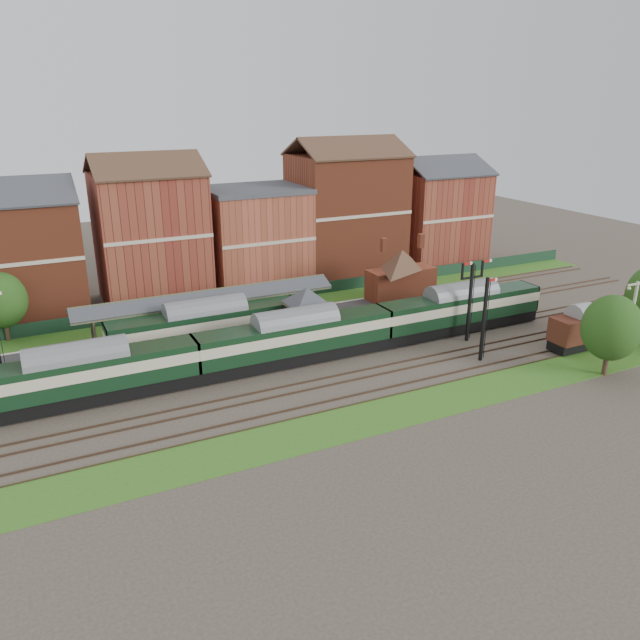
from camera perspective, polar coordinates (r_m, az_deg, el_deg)
name	(u,v)px	position (r m, az deg, el deg)	size (l,w,h in m)	color
ground	(350,352)	(60.01, 2.75, -2.96)	(160.00, 160.00, 0.00)	#473D33
grass_back	(285,305)	(73.50, -3.25, 1.41)	(90.00, 4.50, 0.06)	#2D6619
grass_front	(422,404)	(50.83, 9.32, -7.61)	(90.00, 5.00, 0.06)	#2D6619
fence	(278,294)	(75.04, -3.86, 2.37)	(90.00, 0.12, 1.50)	#193823
platform	(264,324)	(66.12, -5.12, -0.35)	(55.00, 3.40, 1.00)	#2D2D2D
signal_box	(307,315)	(60.29, -1.18, 0.42)	(5.40, 5.40, 6.00)	#57694A
brick_hut	(377,322)	(64.54, 5.28, -0.21)	(3.20, 2.64, 2.94)	maroon
station_building	(401,273)	(72.53, 7.44, 4.26)	(8.10, 8.10, 5.90)	#964126
canopy	(207,294)	(63.05, -10.32, 2.31)	(26.00, 3.89, 4.08)	brown
semaphore_bracket	(470,297)	(62.96, 13.59, 2.09)	(3.60, 0.25, 8.18)	black
semaphore_siding	(484,318)	(58.63, 14.78, 0.17)	(1.23, 0.25, 8.00)	black
yard_lamp	(632,312)	(65.72, 26.66, 0.64)	(2.60, 0.22, 7.00)	beige
town_backdrop	(254,232)	(79.73, -6.02, 8.00)	(69.00, 10.00, 16.00)	#964126
dmu_train	(296,337)	(56.73, -2.23, -1.60)	(55.97, 2.94, 4.30)	black
platform_railcar	(206,326)	(60.47, -10.36, -0.55)	(18.60, 2.93, 4.28)	black
goods_van_a	(625,321)	(69.67, 26.08, -0.06)	(5.55, 2.40, 3.37)	black
goods_van_b	(579,329)	(64.95, 22.63, -0.80)	(5.88, 2.55, 3.57)	black
tree_far	(612,328)	(59.11, 25.10, -0.66)	(5.03, 5.03, 7.34)	#382619
tree_back	(1,300)	(68.83, -27.12, 1.63)	(4.85, 4.85, 7.09)	#382619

